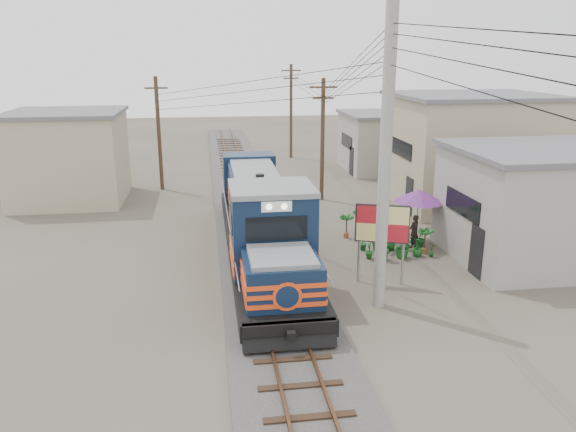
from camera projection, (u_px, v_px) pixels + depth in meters
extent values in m
plane|color=#473F35|center=(275.00, 305.00, 19.29)|extent=(120.00, 120.00, 0.00)
cube|color=#595651|center=(251.00, 220.00, 28.76)|extent=(3.60, 70.00, 0.16)
cube|color=#51331E|center=(241.00, 218.00, 28.64)|extent=(0.08, 70.00, 0.12)
cube|color=#51331E|center=(262.00, 217.00, 28.79)|extent=(0.08, 70.00, 0.12)
cube|color=black|center=(262.00, 243.00, 23.29)|extent=(2.84, 15.68, 0.54)
cube|color=black|center=(277.00, 298.00, 18.72)|extent=(2.16, 3.14, 0.64)
cube|color=black|center=(252.00, 217.00, 28.03)|extent=(2.16, 3.14, 0.64)
cube|color=#0E1D36|center=(282.00, 281.00, 17.29)|extent=(2.33, 2.35, 1.47)
cube|color=#0E1D36|center=(272.00, 232.00, 19.40)|extent=(2.79, 2.55, 3.04)
cube|color=slate|center=(272.00, 188.00, 18.96)|extent=(2.84, 2.68, 0.18)
cube|color=black|center=(277.00, 228.00, 18.02)|extent=(1.99, 0.06, 0.78)
cube|color=white|center=(277.00, 206.00, 17.81)|extent=(0.98, 0.06, 0.34)
cube|color=#0E1D36|center=(256.00, 200.00, 25.28)|extent=(2.22, 9.60, 2.25)
cube|color=slate|center=(256.00, 174.00, 24.95)|extent=(1.99, 9.60, 0.18)
cube|color=#F04416|center=(262.00, 230.00, 23.14)|extent=(2.88, 15.68, 0.14)
cube|color=#F04416|center=(262.00, 224.00, 23.06)|extent=(2.88, 15.68, 0.14)
cube|color=#F04416|center=(262.00, 217.00, 22.98)|extent=(2.88, 15.68, 0.14)
cylinder|color=#9E9B93|center=(385.00, 162.00, 17.90)|extent=(0.40, 0.40, 10.00)
cylinder|color=#4C3826|center=(322.00, 141.00, 32.24)|extent=(0.24, 0.24, 7.00)
cube|color=#4C3826|center=(323.00, 87.00, 31.40)|extent=(1.60, 0.10, 0.10)
cube|color=#4C3826|center=(323.00, 98.00, 31.57)|extent=(1.20, 0.10, 0.10)
cylinder|color=#4C3826|center=(291.00, 112.00, 45.51)|extent=(0.24, 0.24, 7.50)
cube|color=#4C3826|center=(291.00, 70.00, 44.60)|extent=(1.60, 0.10, 0.10)
cube|color=#4C3826|center=(291.00, 78.00, 44.77)|extent=(1.20, 0.10, 0.10)
cylinder|color=#4C3826|center=(159.00, 134.00, 34.71)|extent=(0.24, 0.24, 7.00)
cube|color=#4C3826|center=(156.00, 85.00, 33.87)|extent=(1.60, 0.10, 0.10)
cube|color=#4C3826|center=(156.00, 95.00, 34.04)|extent=(1.20, 0.10, 0.10)
cube|color=gray|center=(543.00, 207.00, 23.11)|extent=(7.00, 6.00, 4.50)
cube|color=slate|center=(550.00, 150.00, 22.46)|extent=(7.35, 6.30, 0.20)
cube|color=black|center=(462.00, 205.00, 22.56)|extent=(0.05, 3.00, 0.90)
cube|color=tan|center=(469.00, 152.00, 31.59)|extent=(8.00, 7.00, 6.00)
cube|color=slate|center=(474.00, 95.00, 30.73)|extent=(8.40, 7.35, 0.20)
cube|color=black|center=(400.00, 148.00, 30.95)|extent=(0.05, 3.50, 0.90)
cube|color=gray|center=(387.00, 143.00, 41.16)|extent=(6.00, 6.00, 4.00)
cube|color=slate|center=(388.00, 114.00, 40.58)|extent=(6.30, 6.30, 0.20)
cube|color=black|center=(347.00, 141.00, 40.69)|extent=(0.05, 3.00, 0.90)
cube|color=tan|center=(69.00, 158.00, 32.39)|extent=(6.00, 6.00, 5.00)
cube|color=slate|center=(64.00, 113.00, 31.67)|extent=(6.30, 6.30, 0.20)
cube|color=black|center=(13.00, 155.00, 31.90)|extent=(0.05, 3.00, 0.90)
cylinder|color=#99999E|center=(359.00, 253.00, 21.01)|extent=(0.10, 0.10, 2.24)
cylinder|color=#99999E|center=(403.00, 256.00, 20.72)|extent=(0.10, 0.10, 2.24)
cube|color=black|center=(382.00, 224.00, 20.52)|extent=(1.90, 0.76, 1.44)
cube|color=red|center=(382.00, 224.00, 20.50)|extent=(1.81, 0.70, 1.35)
cylinder|color=black|center=(416.00, 242.00, 25.57)|extent=(0.46, 0.46, 0.10)
cylinder|color=#99999E|center=(417.00, 219.00, 25.26)|extent=(0.05, 0.05, 2.29)
cone|color=#612674|center=(419.00, 196.00, 24.96)|extent=(2.63, 2.63, 0.57)
imported|color=black|center=(414.00, 231.00, 24.79)|extent=(0.66, 0.59, 1.51)
imported|color=#19591E|center=(370.00, 247.00, 23.50)|extent=(0.44, 0.58, 1.02)
imported|color=#19591E|center=(385.00, 248.00, 23.33)|extent=(0.74, 0.70, 1.05)
imported|color=#19591E|center=(401.00, 247.00, 23.59)|extent=(1.14, 1.09, 0.97)
imported|color=#19591E|center=(417.00, 247.00, 23.82)|extent=(0.57, 0.57, 0.82)
imported|color=#19591E|center=(432.00, 249.00, 23.73)|extent=(0.30, 0.40, 0.69)
imported|color=#19591E|center=(364.00, 243.00, 24.57)|extent=(0.40, 0.33, 0.69)
imported|color=#19591E|center=(380.00, 239.00, 24.43)|extent=(0.97, 0.84, 1.07)
imported|color=#19591E|center=(391.00, 240.00, 24.61)|extent=(0.51, 0.51, 0.88)
imported|color=#19591E|center=(407.00, 242.00, 24.63)|extent=(0.44, 0.48, 0.75)
imported|color=#19591E|center=(421.00, 238.00, 24.75)|extent=(0.66, 0.60, 1.00)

